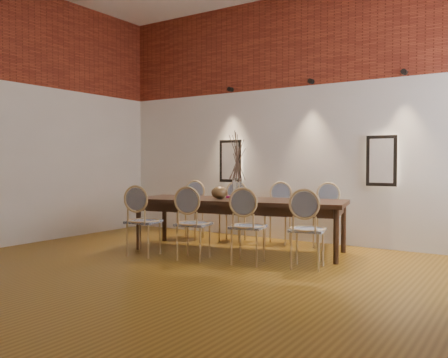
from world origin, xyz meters
The scene contains 21 objects.
floor centered at (0.00, 0.00, -0.01)m, with size 7.00×7.00×0.02m, color brown.
wall_back centered at (0.00, 3.55, 2.00)m, with size 7.00×0.10×4.00m, color silver.
brick_band_back centered at (0.00, 3.48, 3.25)m, with size 7.00×0.02×1.50m, color maroon.
niche_left centered at (-1.30, 3.45, 1.30)m, with size 0.36×0.06×0.66m, color #FFEAC6.
niche_right centered at (1.30, 3.45, 1.30)m, with size 0.36×0.06×0.66m, color #FFEAC6.
spot_fixture_left centered at (-1.30, 3.42, 2.55)m, with size 0.08×0.08×0.10m, color black.
spot_fixture_mid centered at (0.20, 3.42, 2.55)m, with size 0.08×0.08×0.10m, color black.
spot_fixture_right centered at (1.60, 3.42, 2.55)m, with size 0.08×0.08×0.10m, color black.
dining_table centered at (-0.38, 2.21, 0.38)m, with size 3.00×0.96×0.75m, color #331D12.
chair_near_a centered at (-1.31, 1.22, 0.47)m, with size 0.44×0.44×0.94m, color tan, non-canonical shape.
chair_near_b centered at (-0.58, 1.38, 0.47)m, with size 0.44×0.44×0.94m, color tan, non-canonical shape.
chair_near_c centered at (0.15, 1.54, 0.47)m, with size 0.44×0.44×0.94m, color tan, non-canonical shape.
chair_near_d centered at (0.89, 1.71, 0.47)m, with size 0.44×0.44×0.94m, color tan, non-canonical shape.
chair_far_a centered at (-1.64, 2.70, 0.47)m, with size 0.44×0.44×0.94m, color tan, non-canonical shape.
chair_far_b centered at (-0.91, 2.87, 0.47)m, with size 0.44×0.44×0.94m, color tan, non-canonical shape.
chair_far_c centered at (-0.18, 3.03, 0.47)m, with size 0.44×0.44×0.94m, color tan, non-canonical shape.
chair_far_d centered at (0.55, 3.19, 0.47)m, with size 0.44×0.44×0.94m, color tan, non-canonical shape.
vase centered at (-0.41, 2.20, 0.90)m, with size 0.14×0.14×0.30m, color silver.
dried_branches centered at (-0.41, 2.20, 1.35)m, with size 0.50×0.50×0.70m, color #48372B, non-canonical shape.
bowl centered at (-0.65, 2.09, 0.84)m, with size 0.24×0.24×0.18m, color brown.
book centered at (-0.53, 2.37, 0.77)m, with size 0.26×0.18×0.03m, color #9A1A67.
Camera 1 is at (3.15, -3.59, 1.28)m, focal length 38.00 mm.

